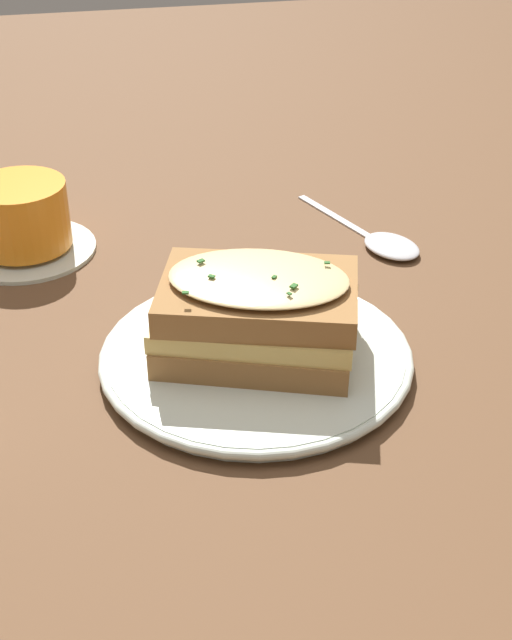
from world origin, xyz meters
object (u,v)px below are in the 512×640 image
spoon (385,243)px  dinner_plate (256,356)px  sandwich (257,313)px  teacup_with_saucer (21,221)px

spoon → dinner_plate: bearing=23.8°
sandwich → teacup_with_saucer: bearing=38.0°
dinner_plate → sandwich: bearing=-41.8°
teacup_with_saucer → spoon: size_ratio=0.83×
sandwich → teacup_with_saucer: 0.29m
dinner_plate → teacup_with_saucer: size_ratio=1.68×
dinner_plate → sandwich: sandwich is taller
sandwich → teacup_with_saucer: size_ratio=1.20×
dinner_plate → teacup_with_saucer: 0.29m
teacup_with_saucer → sandwich: bearing=134.7°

